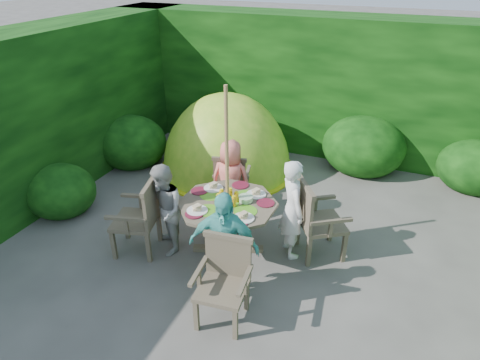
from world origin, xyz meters
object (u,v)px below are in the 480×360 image
at_px(child_right, 292,209).
at_px(child_front, 224,247).
at_px(garden_chair_right, 316,219).
at_px(child_back, 231,181).
at_px(garden_chair_front, 224,279).
at_px(child_left, 164,210).
at_px(patio_table, 228,211).
at_px(dome_tent, 227,169).
at_px(parasol_pole, 227,176).
at_px(garden_chair_left, 141,216).
at_px(garden_chair_back, 231,180).

relative_size(child_right, child_front, 0.99).
distance_m(garden_chair_right, child_back, 1.37).
distance_m(garden_chair_front, child_left, 1.38).
bearing_deg(patio_table, child_back, 111.13).
bearing_deg(dome_tent, garden_chair_front, -74.03).
bearing_deg(garden_chair_right, child_left, 77.39).
distance_m(parasol_pole, garden_chair_left, 1.24).
height_order(garden_chair_front, child_back, child_back).
xyz_separation_m(garden_chair_right, garden_chair_back, (-1.43, 0.66, -0.08)).
xyz_separation_m(parasol_pole, garden_chair_left, (-1.02, -0.40, -0.58)).
xyz_separation_m(patio_table, garden_chair_front, (0.41, -1.03, -0.14)).
xyz_separation_m(child_right, child_front, (-0.46, -1.03, 0.01)).
bearing_deg(garden_chair_left, garden_chair_right, 95.41).
distance_m(garden_chair_right, child_front, 1.35).
distance_m(garden_chair_front, child_front, 0.36).
relative_size(parasol_pole, garden_chair_front, 2.45).
bearing_deg(dome_tent, child_back, -71.28).
relative_size(child_right, child_left, 1.08).
xyz_separation_m(child_right, child_left, (-1.50, -0.57, -0.05)).
relative_size(garden_chair_left, garden_chair_back, 1.15).
relative_size(garden_chair_right, child_front, 0.75).
xyz_separation_m(patio_table, garden_chair_right, (1.03, 0.37, -0.09)).
relative_size(child_right, dome_tent, 0.48).
bearing_deg(patio_table, child_right, 20.76).
relative_size(garden_chair_left, child_back, 0.81).
bearing_deg(garden_chair_left, child_back, 132.15).
bearing_deg(patio_table, garden_chair_back, 111.53).
bearing_deg(child_front, child_right, 57.41).
relative_size(patio_table, child_left, 1.34).
distance_m(child_front, dome_tent, 3.24).
xyz_separation_m(garden_chair_left, dome_tent, (0.03, 2.56, -0.52)).
xyz_separation_m(parasol_pole, child_left, (-0.75, -0.28, -0.50)).
distance_m(garden_chair_left, child_front, 1.36).
xyz_separation_m(garden_chair_right, child_front, (-0.74, -1.12, 0.14)).
bearing_deg(child_back, garden_chair_left, 53.68).
bearing_deg(garden_chair_left, child_left, 97.35).
bearing_deg(garden_chair_right, patio_table, 76.93).
height_order(parasol_pole, garden_chair_back, parasol_pole).
bearing_deg(child_right, garden_chair_back, 22.12).
distance_m(patio_table, child_back, 0.80).
bearing_deg(child_front, dome_tent, 105.21).
distance_m(garden_chair_left, dome_tent, 2.61).
bearing_deg(child_left, child_right, 70.18).
bearing_deg(garden_chair_back, child_back, 98.88).
bearing_deg(child_left, child_front, 25.18).
distance_m(parasol_pole, garden_chair_front, 1.27).
distance_m(patio_table, garden_chair_right, 1.09).
xyz_separation_m(garden_chair_left, garden_chair_back, (0.62, 1.43, -0.07)).
xyz_separation_m(parasol_pole, dome_tent, (-0.99, 2.16, -1.10)).
bearing_deg(child_right, garden_chair_front, 130.66).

